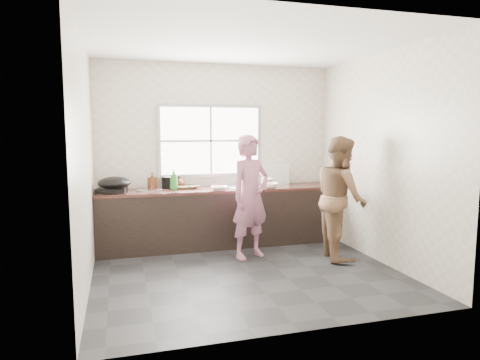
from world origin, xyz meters
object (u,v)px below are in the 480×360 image
object	(u,v)px
bowl_mince	(219,188)
wok	(114,183)
bottle_green	(174,179)
bottle_brown_tall	(152,181)
plate_food	(183,188)
glass_jar	(171,184)
cutting_board	(184,187)
dish_rack	(274,174)
woman	(250,201)
person_side	(341,197)
burner	(112,190)
bowl_held	(266,186)
pot_lid_left	(146,190)
bowl_crabs	(270,186)
black_pot	(170,182)
pot_lid_right	(154,189)
bottle_brown_short	(180,182)

from	to	relation	value
bowl_mince	wok	world-z (taller)	wok
bottle_green	bottle_brown_tall	size ratio (longest dim) A/B	1.43
plate_food	glass_jar	world-z (taller)	glass_jar
cutting_board	plate_food	bearing A→B (deg)	-110.69
dish_rack	plate_food	bearing A→B (deg)	-162.73
woman	person_side	world-z (taller)	person_side
plate_food	bottle_brown_tall	world-z (taller)	bottle_brown_tall
cutting_board	burner	distance (m)	1.02
bowl_held	burner	distance (m)	2.22
dish_rack	pot_lid_left	world-z (taller)	dish_rack
glass_jar	dish_rack	distance (m)	1.62
bottle_green	bowl_mince	bearing A→B (deg)	-20.34
woman	bowl_crabs	size ratio (longest dim) A/B	8.15
black_pot	pot_lid_right	distance (m)	0.27
bottle_green	woman	bearing A→B (deg)	-37.32
bottle_green	pot_lid_left	xyz separation A→B (m)	(-0.40, 0.00, -0.15)
person_side	pot_lid_left	size ratio (longest dim) A/B	6.07
person_side	bowl_held	size ratio (longest dim) A/B	8.52
cutting_board	wok	distance (m)	1.02
plate_food	bottle_green	world-z (taller)	bottle_green
person_side	bottle_green	world-z (taller)	person_side
woman	glass_jar	distance (m)	1.31
person_side	bowl_crabs	xyz separation A→B (m)	(-0.69, 0.86, 0.07)
bowl_mince	burner	distance (m)	1.50
person_side	plate_food	bearing A→B (deg)	70.33
bowl_held	bottle_brown_tall	xyz separation A→B (m)	(-1.63, 0.37, 0.08)
black_pot	bottle_brown_tall	world-z (taller)	bottle_brown_tall
burner	bottle_brown_short	bearing A→B (deg)	9.52
person_side	plate_food	size ratio (longest dim) A/B	7.23
glass_jar	pot_lid_right	size ratio (longest dim) A/B	0.39
woman	person_side	size ratio (longest dim) A/B	0.94
bowl_crabs	burner	world-z (taller)	bowl_crabs
woman	black_pot	bearing A→B (deg)	112.86
pot_lid_right	burner	bearing A→B (deg)	-171.34
woman	pot_lid_left	bearing A→B (deg)	128.41
dish_rack	cutting_board	bearing A→B (deg)	-164.46
plate_food	woman	bearing A→B (deg)	-45.16
glass_jar	pot_lid_right	world-z (taller)	glass_jar
bowl_held	glass_jar	xyz separation A→B (m)	(-1.36, 0.35, 0.02)
plate_food	pot_lid_right	xyz separation A→B (m)	(-0.42, 0.06, -0.00)
bowl_mince	bowl_crabs	size ratio (longest dim) A/B	1.26
cutting_board	bowl_crabs	bearing A→B (deg)	-14.57
plate_food	dish_rack	size ratio (longest dim) A/B	0.52
woman	glass_jar	bearing A→B (deg)	113.21
person_side	bottle_brown_short	xyz separation A→B (m)	(-1.97, 1.27, 0.12)
pot_lid_right	wok	bearing A→B (deg)	-155.10
bottle_green	wok	distance (m)	0.83
person_side	bottle_brown_short	distance (m)	2.35
person_side	pot_lid_left	xyz separation A→B (m)	(-2.48, 1.06, 0.05)
dish_rack	pot_lid_left	size ratio (longest dim) A/B	1.61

